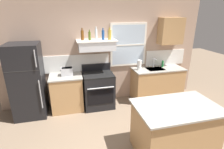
{
  "coord_description": "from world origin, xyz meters",
  "views": [
    {
      "loc": [
        -0.92,
        -2.27,
        2.38
      ],
      "look_at": [
        -0.05,
        1.2,
        1.1
      ],
      "focal_mm": 28.03,
      "sensor_mm": 36.0,
      "label": 1
    }
  ],
  "objects_px": {
    "bottle_amber_wine": "(82,35)",
    "kitchen_island": "(174,129)",
    "stove_range": "(98,90)",
    "bottle_clear_tall": "(96,34)",
    "bottle_champagne_gold_foil": "(110,35)",
    "refrigerator": "(28,81)",
    "bottle_olive_oil_square": "(90,36)",
    "toaster": "(67,71)",
    "bottle_blue_liqueur": "(103,35)",
    "dish_soap_bottle": "(163,64)",
    "paper_towel_roll": "(139,65)"
  },
  "relations": [
    {
      "from": "bottle_amber_wine",
      "to": "kitchen_island",
      "type": "distance_m",
      "value": 2.82
    },
    {
      "from": "kitchen_island",
      "to": "stove_range",
      "type": "bearing_deg",
      "value": 117.68
    },
    {
      "from": "bottle_amber_wine",
      "to": "bottle_clear_tall",
      "type": "relative_size",
      "value": 0.92
    },
    {
      "from": "bottle_champagne_gold_foil",
      "to": "bottle_clear_tall",
      "type": "bearing_deg",
      "value": 163.67
    },
    {
      "from": "refrigerator",
      "to": "stove_range",
      "type": "xyz_separation_m",
      "value": [
        1.65,
        0.02,
        -0.41
      ]
    },
    {
      "from": "bottle_olive_oil_square",
      "to": "kitchen_island",
      "type": "distance_m",
      "value": 2.7
    },
    {
      "from": "toaster",
      "to": "bottle_blue_liqueur",
      "type": "xyz_separation_m",
      "value": [
        0.91,
        -0.02,
        0.85
      ]
    },
    {
      "from": "bottle_amber_wine",
      "to": "bottle_olive_oil_square",
      "type": "height_order",
      "value": "bottle_amber_wine"
    },
    {
      "from": "bottle_olive_oil_square",
      "to": "bottle_blue_liqueur",
      "type": "bearing_deg",
      "value": -2.29
    },
    {
      "from": "bottle_blue_liqueur",
      "to": "bottle_champagne_gold_foil",
      "type": "bearing_deg",
      "value": -4.69
    },
    {
      "from": "bottle_amber_wine",
      "to": "kitchen_island",
      "type": "relative_size",
      "value": 0.21
    },
    {
      "from": "refrigerator",
      "to": "dish_soap_bottle",
      "type": "bearing_deg",
      "value": 2.6
    },
    {
      "from": "refrigerator",
      "to": "stove_range",
      "type": "height_order",
      "value": "refrigerator"
    },
    {
      "from": "stove_range",
      "to": "bottle_olive_oil_square",
      "type": "xyz_separation_m",
      "value": [
        -0.16,
        0.07,
        1.38
      ]
    },
    {
      "from": "bottle_olive_oil_square",
      "to": "refrigerator",
      "type": "bearing_deg",
      "value": -176.35
    },
    {
      "from": "bottle_olive_oil_square",
      "to": "bottle_clear_tall",
      "type": "bearing_deg",
      "value": 21.46
    },
    {
      "from": "bottle_clear_tall",
      "to": "bottle_olive_oil_square",
      "type": "bearing_deg",
      "value": -158.54
    },
    {
      "from": "bottle_amber_wine",
      "to": "stove_range",
      "type": "bearing_deg",
      "value": -20.66
    },
    {
      "from": "refrigerator",
      "to": "dish_soap_bottle",
      "type": "distance_m",
      "value": 3.54
    },
    {
      "from": "bottle_amber_wine",
      "to": "bottle_clear_tall",
      "type": "height_order",
      "value": "bottle_clear_tall"
    },
    {
      "from": "bottle_amber_wine",
      "to": "bottle_blue_liqueur",
      "type": "xyz_separation_m",
      "value": [
        0.49,
        -0.06,
        -0.0
      ]
    },
    {
      "from": "toaster",
      "to": "bottle_olive_oil_square",
      "type": "bearing_deg",
      "value": -0.46
    },
    {
      "from": "dish_soap_bottle",
      "to": "kitchen_island",
      "type": "distance_m",
      "value": 2.3
    },
    {
      "from": "bottle_blue_liqueur",
      "to": "stove_range",
      "type": "bearing_deg",
      "value": -159.66
    },
    {
      "from": "toaster",
      "to": "kitchen_island",
      "type": "relative_size",
      "value": 0.21
    },
    {
      "from": "bottle_olive_oil_square",
      "to": "bottle_champagne_gold_foil",
      "type": "height_order",
      "value": "bottle_champagne_gold_foil"
    },
    {
      "from": "bottle_olive_oil_square",
      "to": "bottle_blue_liqueur",
      "type": "xyz_separation_m",
      "value": [
        0.32,
        -0.01,
        0.01
      ]
    },
    {
      "from": "bottle_blue_liqueur",
      "to": "dish_soap_bottle",
      "type": "distance_m",
      "value": 1.93
    },
    {
      "from": "bottle_champagne_gold_foil",
      "to": "bottle_olive_oil_square",
      "type": "bearing_deg",
      "value": 176.92
    },
    {
      "from": "stove_range",
      "to": "paper_towel_roll",
      "type": "height_order",
      "value": "paper_towel_roll"
    },
    {
      "from": "toaster",
      "to": "bottle_champagne_gold_foil",
      "type": "relative_size",
      "value": 1.02
    },
    {
      "from": "dish_soap_bottle",
      "to": "bottle_olive_oil_square",
      "type": "bearing_deg",
      "value": -178.17
    },
    {
      "from": "refrigerator",
      "to": "kitchen_island",
      "type": "bearing_deg",
      "value": -35.52
    },
    {
      "from": "bottle_blue_liqueur",
      "to": "paper_towel_roll",
      "type": "height_order",
      "value": "bottle_blue_liqueur"
    },
    {
      "from": "stove_range",
      "to": "bottle_blue_liqueur",
      "type": "relative_size",
      "value": 3.87
    },
    {
      "from": "stove_range",
      "to": "dish_soap_bottle",
      "type": "height_order",
      "value": "same"
    },
    {
      "from": "bottle_blue_liqueur",
      "to": "bottle_clear_tall",
      "type": "bearing_deg",
      "value": 152.88
    },
    {
      "from": "toaster",
      "to": "stove_range",
      "type": "height_order",
      "value": "toaster"
    },
    {
      "from": "refrigerator",
      "to": "paper_towel_roll",
      "type": "bearing_deg",
      "value": 1.24
    },
    {
      "from": "bottle_blue_liqueur",
      "to": "dish_soap_bottle",
      "type": "bearing_deg",
      "value": 2.61
    },
    {
      "from": "bottle_blue_liqueur",
      "to": "paper_towel_roll",
      "type": "relative_size",
      "value": 1.04
    },
    {
      "from": "bottle_amber_wine",
      "to": "bottle_clear_tall",
      "type": "bearing_deg",
      "value": 2.47
    },
    {
      "from": "bottle_clear_tall",
      "to": "kitchen_island",
      "type": "distance_m",
      "value": 2.69
    },
    {
      "from": "bottle_blue_liqueur",
      "to": "kitchen_island",
      "type": "distance_m",
      "value": 2.57
    },
    {
      "from": "toaster",
      "to": "kitchen_island",
      "type": "xyz_separation_m",
      "value": [
        1.76,
        -2.0,
        -0.55
      ]
    },
    {
      "from": "bottle_champagne_gold_foil",
      "to": "kitchen_island",
      "type": "bearing_deg",
      "value": -70.73
    },
    {
      "from": "refrigerator",
      "to": "bottle_olive_oil_square",
      "type": "distance_m",
      "value": 1.78
    },
    {
      "from": "kitchen_island",
      "to": "bottle_blue_liqueur",
      "type": "bearing_deg",
      "value": 113.2
    },
    {
      "from": "bottle_blue_liqueur",
      "to": "bottle_champagne_gold_foil",
      "type": "xyz_separation_m",
      "value": [
        0.16,
        -0.01,
        0.0
      ]
    },
    {
      "from": "bottle_amber_wine",
      "to": "toaster",
      "type": "bearing_deg",
      "value": -173.68
    }
  ]
}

